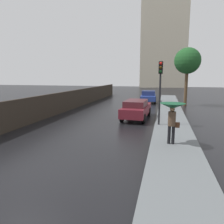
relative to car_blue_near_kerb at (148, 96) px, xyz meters
The scene contains 8 objects.
ground 20.92m from the car_blue_near_kerb, 97.19° to the right, with size 120.00×120.00×0.00m, color black.
sidewalk_strip 20.90m from the car_blue_near_kerb, 83.17° to the right, with size 2.20×60.00×0.14m, color slate.
car_blue_near_kerb is the anchor object (origin of this frame).
car_maroon_mid_road 10.42m from the car_blue_near_kerb, 90.63° to the right, with size 1.93×4.66×1.45m.
pedestrian_with_umbrella_near 16.72m from the car_blue_near_kerb, 82.06° to the right, with size 1.13×1.13×1.89m.
traffic_light 12.92m from the car_blue_near_kerb, 82.61° to the right, with size 0.26×0.39×3.98m.
street_tree_near 6.14m from the car_blue_near_kerb, 27.66° to the right, with size 2.74×2.74×6.18m.
distant_tower 41.40m from the car_blue_near_kerb, 89.08° to the left, with size 13.56×11.17×28.82m.
Camera 1 is at (4.57, -5.67, 3.25)m, focal length 34.23 mm.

